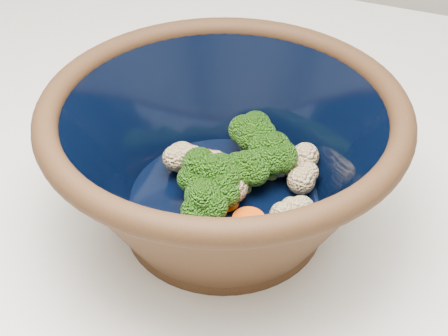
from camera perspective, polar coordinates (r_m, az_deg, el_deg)
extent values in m
cylinder|color=black|center=(0.63, 0.00, -4.30)|extent=(0.20, 0.20, 0.01)
torus|color=black|center=(0.55, 0.00, 5.46)|extent=(0.33, 0.33, 0.02)
cylinder|color=black|center=(0.61, 0.00, -2.62)|extent=(0.19, 0.19, 0.00)
cylinder|color=#608442|center=(0.63, 4.37, -0.07)|extent=(0.01, 0.01, 0.02)
ellipsoid|color=#356C14|center=(0.61, 4.49, 1.78)|extent=(0.04, 0.04, 0.04)
cylinder|color=#608442|center=(0.57, -1.98, -4.71)|extent=(0.01, 0.01, 0.02)
ellipsoid|color=#356C14|center=(0.55, -2.04, -2.92)|extent=(0.04, 0.04, 0.04)
cylinder|color=#608442|center=(0.60, -2.28, -1.89)|extent=(0.01, 0.01, 0.02)
ellipsoid|color=#356C14|center=(0.58, -2.34, 0.05)|extent=(0.05, 0.05, 0.04)
cylinder|color=#608442|center=(0.60, -0.93, -2.30)|extent=(0.01, 0.01, 0.02)
ellipsoid|color=#356C14|center=(0.58, -0.96, -0.37)|extent=(0.05, 0.05, 0.04)
cylinder|color=#608442|center=(0.59, -0.36, -3.23)|extent=(0.01, 0.01, 0.02)
ellipsoid|color=#356C14|center=(0.58, -0.37, -1.72)|extent=(0.04, 0.04, 0.03)
cylinder|color=#608442|center=(0.65, 2.62, 1.96)|extent=(0.01, 0.01, 0.02)
ellipsoid|color=#356C14|center=(0.64, 2.68, 3.71)|extent=(0.04, 0.04, 0.04)
cylinder|color=#608442|center=(0.61, 1.99, -1.38)|extent=(0.01, 0.01, 0.02)
ellipsoid|color=#356C14|center=(0.60, 2.04, 0.28)|extent=(0.04, 0.04, 0.03)
sphere|color=beige|center=(0.63, 6.58, 0.36)|extent=(0.03, 0.03, 0.03)
sphere|color=beige|center=(0.61, 7.06, -1.16)|extent=(0.03, 0.03, 0.03)
sphere|color=beige|center=(0.59, 0.20, -1.79)|extent=(0.03, 0.03, 0.03)
sphere|color=beige|center=(0.61, -1.96, -0.42)|extent=(0.03, 0.03, 0.03)
sphere|color=beige|center=(0.59, 0.67, -1.81)|extent=(0.03, 0.03, 0.03)
sphere|color=beige|center=(0.57, 6.33, -4.65)|extent=(0.03, 0.03, 0.03)
sphere|color=beige|center=(0.55, -2.42, -6.03)|extent=(0.03, 0.03, 0.03)
sphere|color=beige|center=(0.63, -3.86, 0.99)|extent=(0.03, 0.03, 0.03)
sphere|color=beige|center=(0.61, -0.42, -0.87)|extent=(0.03, 0.03, 0.03)
cylinder|color=#DB4909|center=(0.60, -0.02, -3.06)|extent=(0.03, 0.03, 0.01)
cylinder|color=#DB4909|center=(0.65, -1.98, 1.04)|extent=(0.02, 0.02, 0.01)
cylinder|color=#DB4909|center=(0.61, -0.36, -2.02)|extent=(0.03, 0.03, 0.01)
cylinder|color=#DB4909|center=(0.58, 2.27, -4.80)|extent=(0.03, 0.03, 0.01)
cylinder|color=#DB4909|center=(0.61, 0.63, -1.74)|extent=(0.03, 0.03, 0.01)
cylinder|color=#DB4909|center=(0.62, -2.03, -0.72)|extent=(0.03, 0.03, 0.01)
cylinder|color=#DB4909|center=(0.62, -1.67, -1.42)|extent=(0.03, 0.03, 0.01)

